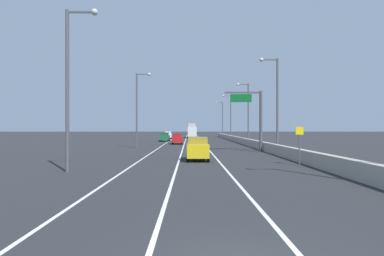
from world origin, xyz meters
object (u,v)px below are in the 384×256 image
object	(u,v)px
lamp_post_right_second	(275,99)
lamp_post_right_fourth	(230,114)
car_green_1	(165,137)
box_truck	(192,131)
lamp_post_right_fifth	(222,117)
car_red_3	(177,139)
overhead_sign_gantry	(255,113)
lamp_post_left_mid	(138,105)
speed_advisory_sign	(299,143)
car_yellow_2	(197,149)
lamp_post_left_near	(71,79)
car_white_0	(168,135)
lamp_post_right_third	(247,109)

from	to	relation	value
lamp_post_right_second	lamp_post_right_fourth	size ratio (longest dim) A/B	1.00
car_green_1	box_truck	xyz separation A→B (m)	(5.96, 23.26, 0.98)
lamp_post_right_fifth	car_red_3	size ratio (longest dim) A/B	2.43
overhead_sign_gantry	car_green_1	xyz separation A→B (m)	(-13.40, 28.61, -3.79)
lamp_post_left_mid	lamp_post_right_second	bearing A→B (deg)	-30.97
speed_advisory_sign	car_yellow_2	bearing A→B (deg)	153.68
lamp_post_left_near	car_white_0	bearing A→B (deg)	87.92
speed_advisory_sign	car_white_0	bearing A→B (deg)	103.32
lamp_post_right_second	car_white_0	world-z (taller)	lamp_post_right_second
overhead_sign_gantry	lamp_post_left_mid	size ratio (longest dim) A/B	0.69
lamp_post_right_third	car_red_3	distance (m)	13.41
overhead_sign_gantry	car_white_0	distance (m)	46.72
lamp_post_right_fourth	lamp_post_left_mid	xyz separation A→B (m)	(-17.11, -32.11, 0.00)
lamp_post_right_second	car_green_1	xyz separation A→B (m)	(-14.96, 32.39, -5.24)
car_green_1	car_red_3	distance (m)	11.65
overhead_sign_gantry	speed_advisory_sign	distance (m)	15.50
lamp_post_left_mid	car_white_0	bearing A→B (deg)	87.28
lamp_post_right_second	car_green_1	world-z (taller)	lamp_post_right_second
lamp_post_left_mid	lamp_post_left_near	bearing A→B (deg)	-91.11
lamp_post_right_fourth	lamp_post_right_fifth	bearing A→B (deg)	89.66
speed_advisory_sign	lamp_post_right_second	distance (m)	12.30
lamp_post_right_third	car_white_0	size ratio (longest dim) A/B	2.43
speed_advisory_sign	box_truck	size ratio (longest dim) A/B	0.30
overhead_sign_gantry	car_red_3	distance (m)	20.55
lamp_post_right_second	car_yellow_2	xyz separation A→B (m)	(-8.98, -7.53, -5.13)
lamp_post_right_fourth	lamp_post_left_near	xyz separation A→B (m)	(-17.60, -57.52, 0.00)
car_white_0	car_green_1	bearing A→B (deg)	-88.96
lamp_post_right_fifth	speed_advisory_sign	bearing A→B (deg)	-90.99
lamp_post_right_second	car_yellow_2	bearing A→B (deg)	-140.01
lamp_post_right_fourth	box_truck	distance (m)	16.64
car_green_1	car_red_3	world-z (taller)	car_red_3
lamp_post_left_mid	car_yellow_2	world-z (taller)	lamp_post_left_mid
overhead_sign_gantry	car_red_3	world-z (taller)	overhead_sign_gantry
car_yellow_2	box_truck	xyz separation A→B (m)	(-0.01, 63.18, 0.87)
overhead_sign_gantry	lamp_post_right_fourth	world-z (taller)	lamp_post_right_fourth
lamp_post_left_near	lamp_post_left_mid	xyz separation A→B (m)	(0.49, 25.41, 0.00)
car_green_1	lamp_post_right_third	bearing A→B (deg)	-35.96
speed_advisory_sign	box_truck	distance (m)	67.54
car_white_0	lamp_post_right_third	bearing A→B (deg)	-59.85
lamp_post_right_second	car_red_3	distance (m)	24.80
overhead_sign_gantry	lamp_post_right_third	size ratio (longest dim) A/B	0.69
lamp_post_right_fifth	box_truck	world-z (taller)	lamp_post_right_fifth
overhead_sign_gantry	car_white_0	bearing A→B (deg)	107.10
car_yellow_2	lamp_post_right_second	bearing A→B (deg)	39.99
car_white_0	overhead_sign_gantry	bearing A→B (deg)	-72.90
overhead_sign_gantry	car_green_1	bearing A→B (deg)	115.11
lamp_post_right_fifth	box_truck	bearing A→B (deg)	-139.38
lamp_post_right_second	lamp_post_right_fourth	xyz separation A→B (m)	(0.06, 42.34, 0.00)
lamp_post_left_mid	car_white_0	xyz separation A→B (m)	(1.81, 38.05, -5.18)
lamp_post_right_fifth	car_green_1	distance (m)	35.01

